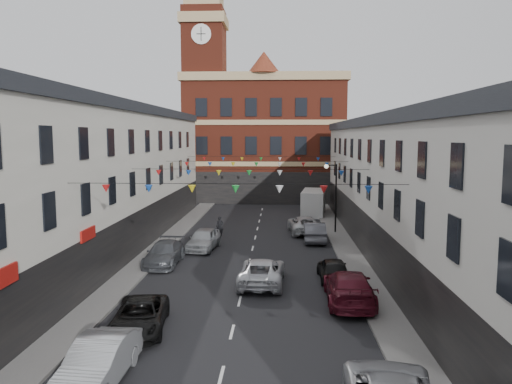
% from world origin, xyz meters
% --- Properties ---
extents(ground, '(160.00, 160.00, 0.00)m').
position_xyz_m(ground, '(0.00, 0.00, 0.00)').
color(ground, black).
rests_on(ground, ground).
extents(pavement_left, '(1.80, 64.00, 0.15)m').
position_xyz_m(pavement_left, '(-6.90, 2.00, 0.07)').
color(pavement_left, '#605E5B').
rests_on(pavement_left, ground).
extents(pavement_right, '(1.80, 64.00, 0.15)m').
position_xyz_m(pavement_right, '(6.90, 2.00, 0.07)').
color(pavement_right, '#605E5B').
rests_on(pavement_right, ground).
extents(terrace_left, '(8.40, 56.00, 10.70)m').
position_xyz_m(terrace_left, '(-11.78, 1.00, 5.35)').
color(terrace_left, beige).
rests_on(terrace_left, ground).
extents(terrace_right, '(8.40, 56.00, 9.70)m').
position_xyz_m(terrace_right, '(11.78, 1.00, 4.85)').
color(terrace_right, '#B3B0A7').
rests_on(terrace_right, ground).
extents(civic_building, '(20.60, 13.30, 18.50)m').
position_xyz_m(civic_building, '(0.00, 37.95, 8.14)').
color(civic_building, maroon).
rests_on(civic_building, ground).
extents(clock_tower, '(5.60, 5.60, 30.00)m').
position_xyz_m(clock_tower, '(-7.50, 35.00, 14.93)').
color(clock_tower, maroon).
rests_on(clock_tower, ground).
extents(distant_hill, '(40.00, 14.00, 10.00)m').
position_xyz_m(distant_hill, '(-4.00, 62.00, 5.00)').
color(distant_hill, '#2F5226').
rests_on(distant_hill, ground).
extents(street_lamp, '(1.10, 0.36, 6.00)m').
position_xyz_m(street_lamp, '(6.55, 14.00, 3.90)').
color(street_lamp, black).
rests_on(street_lamp, ground).
extents(car_left_b, '(1.78, 4.74, 1.55)m').
position_xyz_m(car_left_b, '(-4.08, -12.71, 0.77)').
color(car_left_b, '#989B9F').
rests_on(car_left_b, ground).
extents(car_left_c, '(2.73, 4.94, 1.31)m').
position_xyz_m(car_left_c, '(-3.99, -8.05, 0.65)').
color(car_left_c, black).
rests_on(car_left_c, ground).
extents(car_left_d, '(2.10, 5.05, 1.46)m').
position_xyz_m(car_left_d, '(-5.50, 3.06, 0.73)').
color(car_left_d, '#494C51').
rests_on(car_left_d, ground).
extents(car_left_e, '(2.36, 4.82, 1.58)m').
position_xyz_m(car_left_e, '(-3.60, 7.44, 0.79)').
color(car_left_e, gray).
rests_on(car_left_e, ground).
extents(car_right_c, '(2.41, 5.70, 1.64)m').
position_xyz_m(car_right_c, '(5.50, -4.01, 0.82)').
color(car_right_c, '#56111F').
rests_on(car_right_c, ground).
extents(car_right_d, '(1.74, 4.09, 1.38)m').
position_xyz_m(car_right_d, '(5.13, -0.13, 0.69)').
color(car_right_d, black).
rests_on(car_right_d, ground).
extents(car_right_e, '(1.69, 4.73, 1.55)m').
position_xyz_m(car_right_e, '(4.78, 10.75, 0.78)').
color(car_right_e, '#56575E').
rests_on(car_right_e, ground).
extents(car_right_f, '(2.96, 5.61, 1.50)m').
position_xyz_m(car_right_f, '(4.12, 14.07, 0.75)').
color(car_right_f, silver).
rests_on(car_right_f, ground).
extents(moving_car, '(2.65, 5.36, 1.46)m').
position_xyz_m(moving_car, '(1.03, -0.97, 0.73)').
color(moving_car, silver).
rests_on(moving_car, ground).
extents(white_van, '(3.02, 6.16, 2.61)m').
position_xyz_m(white_van, '(5.60, 24.35, 1.31)').
color(white_van, beige).
rests_on(white_van, ground).
extents(pedestrian, '(0.62, 0.42, 1.66)m').
position_xyz_m(pedestrian, '(-3.00, 12.47, 0.83)').
color(pedestrian, black).
rests_on(pedestrian, ground).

